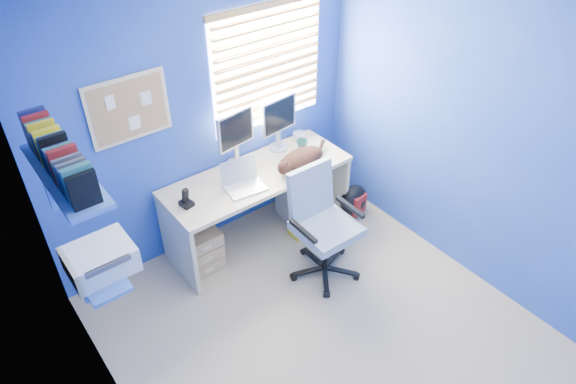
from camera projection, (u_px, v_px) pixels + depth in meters
floor at (323, 331)px, 4.13m from camera, size 3.00×3.20×0.00m
ceiling at (343, 22)px, 2.62m from camera, size 3.00×3.20×0.00m
wall_back at (206, 118)px, 4.38m from camera, size 3.00×0.01×2.50m
wall_left at (112, 324)px, 2.64m from camera, size 0.01×3.20×2.50m
wall_right at (471, 139)px, 4.10m from camera, size 0.01×3.20×2.50m
desk at (259, 206)px, 4.82m from camera, size 1.74×0.65×0.74m
laptop at (245, 178)px, 4.36m from camera, size 0.36×0.30×0.22m
monitor_left at (235, 138)px, 4.57m from camera, size 0.41×0.18×0.54m
monitor_right at (278, 124)px, 4.78m from camera, size 0.41×0.17×0.54m
phone at (186, 197)px, 4.19m from camera, size 0.11×0.12×0.17m
mug at (302, 145)px, 4.89m from camera, size 0.10×0.09×0.10m
cd_spindle at (299, 136)px, 5.06m from camera, size 0.13×0.13×0.07m
cat at (302, 158)px, 4.66m from camera, size 0.49×0.31×0.16m
tower_pc at (294, 203)px, 5.09m from camera, size 0.26×0.47×0.45m
drawer_boxes at (200, 250)px, 4.59m from camera, size 0.35×0.28×0.41m
yellow_book at (295, 227)px, 4.96m from camera, size 0.03×0.17×0.24m
backpack at (354, 201)px, 5.20m from camera, size 0.34×0.28×0.36m
office_chair at (322, 237)px, 4.46m from camera, size 0.60×0.60×1.02m
window_blinds at (269, 67)px, 4.50m from camera, size 1.15×0.05×1.10m
corkboard at (129, 109)px, 3.87m from camera, size 0.64×0.02×0.52m
wall_shelves at (80, 212)px, 3.07m from camera, size 0.42×0.90×1.05m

